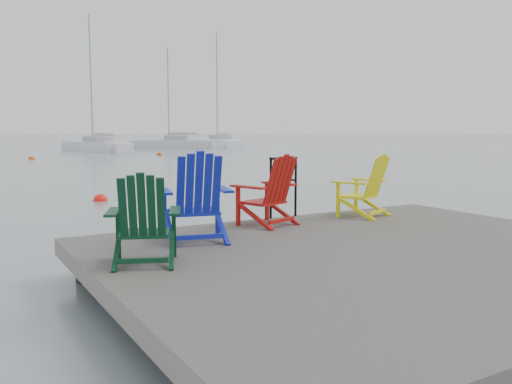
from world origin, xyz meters
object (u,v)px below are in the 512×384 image
buoy_b (32,159)px  buoy_a (100,201)px  buoy_c (160,155)px  handrail (283,181)px  chair_yellow (366,186)px  sailboat_mid (219,143)px  buoy_d (118,151)px  sailboat_near (96,147)px  chair_green (144,219)px  sailboat_far (173,145)px  chair_red (270,191)px  chair_blue (196,197)px

buoy_b → buoy_a: bearing=-93.5°
buoy_b → buoy_c: (8.44, 0.86, 0.00)m
buoy_a → handrail: bearing=-82.5°
chair_yellow → sailboat_mid: size_ratio=0.08×
buoy_d → sailboat_near: bearing=145.7°
chair_green → buoy_c: 33.12m
chair_green → buoy_b: (3.09, 30.18, -0.95)m
buoy_a → buoy_c: 24.29m
chair_green → sailboat_near: sailboat_near is taller
chair_green → sailboat_far: (17.31, 43.16, -0.59)m
chair_red → handrail: bearing=24.9°
sailboat_near → chair_yellow: bearing=-112.2°
buoy_b → buoy_c: buoy_c is taller
buoy_a → chair_green: bearing=-101.5°
buoy_c → buoy_d: bearing=93.8°
chair_blue → buoy_c: bearing=84.5°
handrail → buoy_c: (8.80, 29.31, -1.04)m
buoy_a → buoy_c: bearing=66.4°
buoy_c → buoy_a: bearing=-113.6°
handrail → sailboat_far: (14.58, 41.44, -0.69)m
sailboat_mid → buoy_a: bearing=-112.8°
chair_red → buoy_a: 7.63m
chair_green → chair_blue: chair_blue is taller
chair_blue → sailboat_far: 45.50m
chair_red → buoy_b: size_ratio=2.37×
sailboat_mid → buoy_b: 25.47m
chair_green → buoy_c: size_ratio=2.18×
handrail → chair_green: (-2.72, -1.72, -0.09)m
chair_green → buoy_a: chair_green is taller
chair_green → buoy_a: 9.02m
buoy_d → handrail: bearing=-102.4°
chair_red → sailboat_mid: size_ratio=0.08×
chair_yellow → chair_blue: bearing=166.2°
chair_red → buoy_c: size_ratio=2.33×
chair_yellow → sailboat_near: 39.58m
chair_blue → chair_yellow: (2.95, 0.42, -0.06)m
buoy_b → buoy_c: 8.48m
chair_green → chair_blue: 1.14m
chair_green → chair_yellow: bearing=39.7°
buoy_c → sailboat_far: bearing=64.5°
chair_yellow → buoy_b: size_ratio=2.29×
handrail → sailboat_mid: bearing=64.9°
chair_green → chair_yellow: chair_yellow is taller
buoy_a → buoy_c: buoy_c is taller
sailboat_mid → buoy_b: bearing=-135.1°
chair_blue → sailboat_near: size_ratio=0.09×
chair_red → sailboat_far: (15.12, 41.93, -0.62)m
chair_blue → chair_red: 1.40m
chair_green → buoy_b: bearing=107.0°
chair_blue → buoy_c: chair_blue is taller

